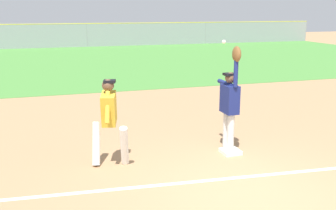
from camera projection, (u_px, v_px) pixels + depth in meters
ground_plane at (246, 192)px, 6.61m from camera, size 79.23×79.23×0.00m
outfield_grass at (103, 61)px, 23.23m from camera, size 41.01×18.23×0.01m
chalk_foul_line at (32, 197)px, 6.41m from camera, size 11.97×1.03×0.01m
first_base at (230, 151)px, 8.37m from camera, size 0.39×0.39×0.08m
fielder at (230, 101)px, 8.26m from camera, size 0.28×0.89×2.28m
runner at (109, 116)px, 7.51m from camera, size 0.76×0.84×1.72m
baseball at (224, 42)px, 7.62m from camera, size 0.07×0.07×0.07m
outfield_fence at (87, 35)px, 31.47m from camera, size 41.09×0.08×1.88m
parked_car_green at (14, 38)px, 32.28m from camera, size 4.47×2.26×1.25m
parked_car_white at (72, 36)px, 34.01m from camera, size 4.47×2.26×1.25m
parked_car_silver at (131, 35)px, 35.55m from camera, size 4.58×2.48×1.25m
parked_car_tan at (181, 35)px, 35.98m from camera, size 4.42×2.17×1.25m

